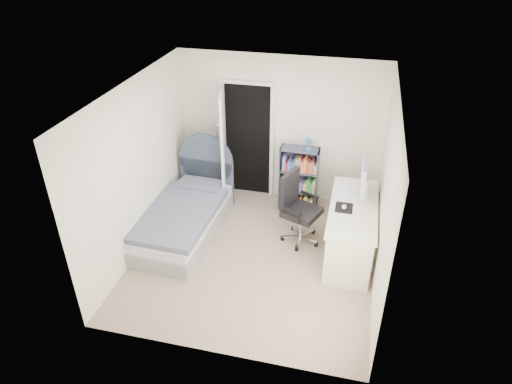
% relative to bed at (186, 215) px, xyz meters
% --- Properties ---
extents(room_shell, '(3.50, 3.70, 2.60)m').
position_rel_bed_xyz_m(room_shell, '(1.19, -0.37, 0.96)').
color(room_shell, gray).
rests_on(room_shell, ground).
extents(door, '(0.92, 0.81, 2.06)m').
position_rel_bed_xyz_m(door, '(0.44, 1.15, 0.75)').
color(door, black).
rests_on(door, ground).
extents(bed, '(1.06, 2.11, 1.28)m').
position_rel_bed_xyz_m(bed, '(0.00, 0.00, 0.00)').
color(bed, gray).
rests_on(bed, ground).
extents(nightstand, '(0.38, 0.38, 0.57)m').
position_rel_bed_xyz_m(nightstand, '(0.06, 1.02, 0.08)').
color(nightstand, tan).
rests_on(nightstand, ground).
extents(floor_lamp, '(0.20, 0.20, 1.43)m').
position_rel_bed_xyz_m(floor_lamp, '(0.22, 1.09, 0.30)').
color(floor_lamp, silver).
rests_on(floor_lamp, ground).
extents(bookcase, '(0.63, 0.27, 1.34)m').
position_rel_bed_xyz_m(bookcase, '(1.61, 1.06, 0.24)').
color(bookcase, '#3C4252').
rests_on(bookcase, ground).
extents(desk, '(0.66, 1.66, 1.36)m').
position_rel_bed_xyz_m(desk, '(2.54, 0.05, 0.15)').
color(desk, '#F1EDCA').
rests_on(desk, ground).
extents(office_chair, '(0.64, 0.65, 1.13)m').
position_rel_bed_xyz_m(office_chair, '(1.71, 0.21, 0.33)').
color(office_chair, silver).
rests_on(office_chair, ground).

